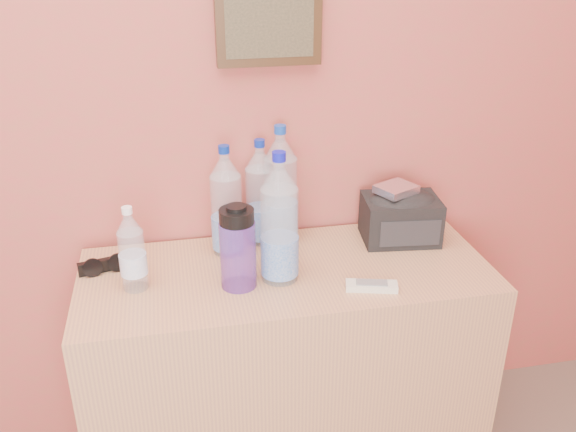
% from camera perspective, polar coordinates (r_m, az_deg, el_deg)
% --- Properties ---
extents(picture_frame, '(0.30, 0.03, 0.25)m').
position_cam_1_polar(picture_frame, '(1.78, -1.81, 17.83)').
color(picture_frame, '#382311').
rests_on(picture_frame, room_shell).
extents(dresser, '(1.18, 0.49, 0.74)m').
position_cam_1_polar(dresser, '(1.98, -0.14, -14.29)').
color(dresser, '#A18558').
rests_on(dresser, ground).
extents(pet_large_a, '(0.09, 0.09, 0.34)m').
position_cam_1_polar(pet_large_a, '(1.81, -5.77, 0.90)').
color(pet_large_a, silver).
rests_on(pet_large_a, dresser).
extents(pet_large_b, '(0.10, 0.10, 0.37)m').
position_cam_1_polar(pet_large_b, '(1.86, -0.71, 2.35)').
color(pet_large_b, white).
rests_on(pet_large_b, dresser).
extents(pet_large_c, '(0.09, 0.09, 0.33)m').
position_cam_1_polar(pet_large_c, '(1.87, -2.58, 1.74)').
color(pet_large_c, white).
rests_on(pet_large_c, dresser).
extents(pet_large_d, '(0.10, 0.10, 0.37)m').
position_cam_1_polar(pet_large_d, '(1.65, -0.80, -0.85)').
color(pet_large_d, '#A4BFD3').
rests_on(pet_large_d, dresser).
extents(pet_small, '(0.07, 0.07, 0.24)m').
position_cam_1_polar(pet_small, '(1.68, -14.37, -3.40)').
color(pet_small, white).
rests_on(pet_small, dresser).
extents(nalgene_bottle, '(0.10, 0.10, 0.24)m').
position_cam_1_polar(nalgene_bottle, '(1.64, -4.73, -2.93)').
color(nalgene_bottle, '#6536A9').
rests_on(nalgene_bottle, dresser).
extents(sunglasses, '(0.16, 0.09, 0.04)m').
position_cam_1_polar(sunglasses, '(1.83, -16.79, -4.41)').
color(sunglasses, black).
rests_on(sunglasses, dresser).
extents(ac_remote, '(0.15, 0.08, 0.02)m').
position_cam_1_polar(ac_remote, '(1.68, 7.83, -6.51)').
color(ac_remote, white).
rests_on(ac_remote, dresser).
extents(toiletry_bag, '(0.25, 0.19, 0.16)m').
position_cam_1_polar(toiletry_bag, '(1.93, 10.48, -0.02)').
color(toiletry_bag, black).
rests_on(toiletry_bag, dresser).
extents(foil_packet, '(0.14, 0.13, 0.02)m').
position_cam_1_polar(foil_packet, '(1.90, 10.08, 2.49)').
color(foil_packet, silver).
rests_on(foil_packet, toiletry_bag).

